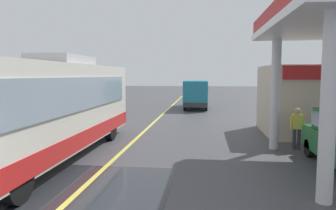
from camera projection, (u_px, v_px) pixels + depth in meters
ground at (164, 113)px, 24.39m from camera, size 120.00×120.00×0.00m
lane_divider_stripe at (153, 123)px, 19.44m from camera, size 0.16×50.00×0.01m
wet_puddle_patch at (92, 201)px, 7.35m from camera, size 3.50×5.68×0.01m
coach_bus_main at (51, 110)px, 11.03m from camera, size 2.60×11.04×3.69m
minibus_opposing_lane at (196, 92)px, 28.06m from camera, size 2.04×6.13×2.44m
pedestrian_near_pump at (297, 126)px, 12.43m from camera, size 0.55×0.22×1.66m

